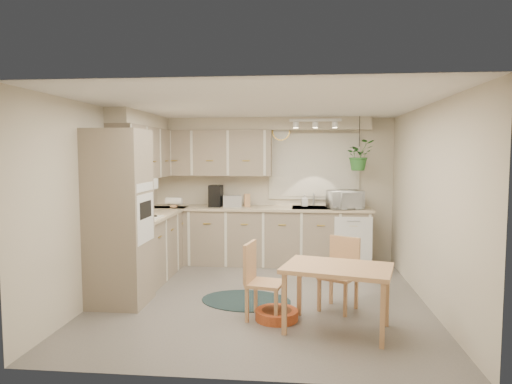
% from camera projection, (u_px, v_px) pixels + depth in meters
% --- Properties ---
extents(floor, '(4.20, 4.20, 0.00)m').
position_uv_depth(floor, '(261.00, 298.00, 5.74)').
color(floor, '#66615A').
rests_on(floor, ground).
extents(ceiling, '(4.20, 4.20, 0.00)m').
position_uv_depth(ceiling, '(261.00, 105.00, 5.54)').
color(ceiling, silver).
rests_on(ceiling, wall_back).
extents(wall_back, '(4.00, 0.04, 2.40)m').
position_uv_depth(wall_back, '(272.00, 190.00, 7.72)').
color(wall_back, beige).
rests_on(wall_back, floor).
extents(wall_front, '(4.00, 0.04, 2.40)m').
position_uv_depth(wall_front, '(238.00, 232.00, 3.56)').
color(wall_front, beige).
rests_on(wall_front, floor).
extents(wall_left, '(0.04, 4.20, 2.40)m').
position_uv_depth(wall_left, '(106.00, 202.00, 5.84)').
color(wall_left, beige).
rests_on(wall_left, floor).
extents(wall_right, '(0.04, 4.20, 2.40)m').
position_uv_depth(wall_right, '(428.00, 205.00, 5.44)').
color(wall_right, beige).
rests_on(wall_right, floor).
extents(base_cab_left, '(0.60, 1.85, 0.90)m').
position_uv_depth(base_cab_left, '(152.00, 246.00, 6.74)').
color(base_cab_left, gray).
rests_on(base_cab_left, floor).
extents(base_cab_back, '(3.60, 0.60, 0.90)m').
position_uv_depth(base_cab_back, '(259.00, 237.00, 7.51)').
color(base_cab_back, gray).
rests_on(base_cab_back, floor).
extents(counter_left, '(0.64, 1.89, 0.04)m').
position_uv_depth(counter_left, '(152.00, 215.00, 6.70)').
color(counter_left, beige).
rests_on(counter_left, base_cab_left).
extents(counter_back, '(3.64, 0.64, 0.04)m').
position_uv_depth(counter_back, '(259.00, 208.00, 7.46)').
color(counter_back, beige).
rests_on(counter_back, base_cab_back).
extents(oven_stack, '(0.65, 0.65, 2.10)m').
position_uv_depth(oven_stack, '(119.00, 218.00, 5.45)').
color(oven_stack, gray).
rests_on(oven_stack, floor).
extents(wall_oven_face, '(0.02, 0.56, 0.58)m').
position_uv_depth(wall_oven_face, '(145.00, 218.00, 5.41)').
color(wall_oven_face, silver).
rests_on(wall_oven_face, oven_stack).
extents(upper_cab_left, '(0.35, 2.00, 0.75)m').
position_uv_depth(upper_cab_left, '(145.00, 153.00, 6.76)').
color(upper_cab_left, gray).
rests_on(upper_cab_left, wall_left).
extents(upper_cab_back, '(2.00, 0.35, 0.75)m').
position_uv_depth(upper_cab_back, '(212.00, 153.00, 7.60)').
color(upper_cab_back, gray).
rests_on(upper_cab_back, wall_back).
extents(soffit_left, '(0.30, 2.00, 0.20)m').
position_uv_depth(soffit_left, '(142.00, 121.00, 6.72)').
color(soffit_left, beige).
rests_on(soffit_left, wall_left).
extents(soffit_back, '(3.60, 0.30, 0.20)m').
position_uv_depth(soffit_back, '(260.00, 124.00, 7.50)').
color(soffit_back, beige).
rests_on(soffit_back, wall_back).
extents(cooktop, '(0.52, 0.58, 0.02)m').
position_uv_depth(cooktop, '(139.00, 218.00, 6.12)').
color(cooktop, silver).
rests_on(cooktop, counter_left).
extents(range_hood, '(0.40, 0.60, 0.14)m').
position_uv_depth(range_hood, '(137.00, 185.00, 6.09)').
color(range_hood, silver).
rests_on(range_hood, upper_cab_left).
extents(window_blinds, '(1.40, 0.02, 1.00)m').
position_uv_depth(window_blinds, '(314.00, 167.00, 7.59)').
color(window_blinds, silver).
rests_on(window_blinds, wall_back).
extents(window_frame, '(1.50, 0.02, 1.10)m').
position_uv_depth(window_frame, '(314.00, 167.00, 7.60)').
color(window_frame, beige).
rests_on(window_frame, wall_back).
extents(sink, '(0.70, 0.48, 0.10)m').
position_uv_depth(sink, '(314.00, 210.00, 7.38)').
color(sink, '#ADAFB4').
rests_on(sink, counter_back).
extents(dishwasher_front, '(0.58, 0.02, 0.83)m').
position_uv_depth(dishwasher_front, '(353.00, 244.00, 7.06)').
color(dishwasher_front, silver).
rests_on(dishwasher_front, base_cab_back).
extents(track_light_bar, '(0.80, 0.04, 0.04)m').
position_uv_depth(track_light_bar, '(315.00, 120.00, 7.01)').
color(track_light_bar, silver).
rests_on(track_light_bar, ceiling).
extents(wall_clock, '(0.30, 0.03, 0.30)m').
position_uv_depth(wall_clock, '(281.00, 132.00, 7.60)').
color(wall_clock, gold).
rests_on(wall_clock, wall_back).
extents(dining_table, '(1.21, 0.95, 0.67)m').
position_uv_depth(dining_table, '(337.00, 298.00, 4.67)').
color(dining_table, tan).
rests_on(dining_table, floor).
extents(chair_left, '(0.46, 0.46, 0.84)m').
position_uv_depth(chair_left, '(266.00, 281.00, 4.99)').
color(chair_left, tan).
rests_on(chair_left, floor).
extents(chair_back, '(0.53, 0.53, 0.84)m').
position_uv_depth(chair_back, '(338.00, 275.00, 5.27)').
color(chair_back, tan).
rests_on(chair_back, floor).
extents(braided_rug, '(1.23, 0.99, 0.01)m').
position_uv_depth(braided_rug, '(246.00, 300.00, 5.63)').
color(braided_rug, black).
rests_on(braided_rug, floor).
extents(pet_bed, '(0.50, 0.50, 0.11)m').
position_uv_depth(pet_bed, '(277.00, 315.00, 4.99)').
color(pet_bed, '#BD5225').
rests_on(pet_bed, floor).
extents(microwave, '(0.58, 0.42, 0.36)m').
position_uv_depth(microwave, '(345.00, 198.00, 7.22)').
color(microwave, silver).
rests_on(microwave, counter_back).
extents(soap_bottle, '(0.13, 0.22, 0.10)m').
position_uv_depth(soap_bottle, '(304.00, 204.00, 7.54)').
color(soap_bottle, silver).
rests_on(soap_bottle, counter_back).
extents(hanging_plant, '(0.58, 0.61, 0.38)m').
position_uv_depth(hanging_plant, '(359.00, 159.00, 7.15)').
color(hanging_plant, '#2D6D2B').
rests_on(hanging_plant, ceiling).
extents(coffee_maker, '(0.21, 0.26, 0.36)m').
position_uv_depth(coffee_maker, '(216.00, 196.00, 7.52)').
color(coffee_maker, black).
rests_on(coffee_maker, counter_back).
extents(toaster, '(0.33, 0.22, 0.18)m').
position_uv_depth(toaster, '(232.00, 201.00, 7.52)').
color(toaster, '#ADAFB4').
rests_on(toaster, counter_back).
extents(knife_block, '(0.12, 0.12, 0.21)m').
position_uv_depth(knife_block, '(247.00, 200.00, 7.53)').
color(knife_block, tan).
rests_on(knife_block, counter_back).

